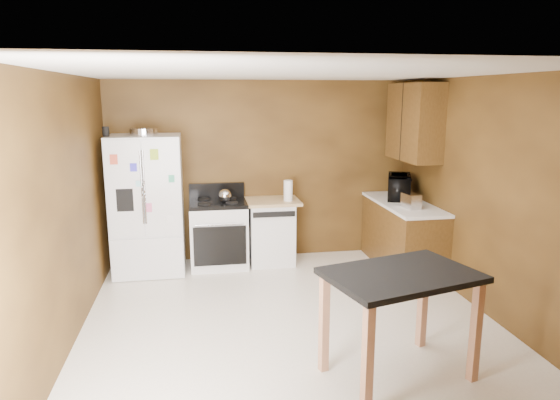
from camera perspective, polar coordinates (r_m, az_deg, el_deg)
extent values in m
plane|color=white|center=(5.27, 1.28, -13.96)|extent=(4.50, 4.50, 0.00)
plane|color=white|center=(4.74, 1.42, 14.33)|extent=(4.50, 4.50, 0.00)
plane|color=brown|center=(7.04, -2.10, 3.36)|extent=(4.20, 0.00, 4.20)
plane|color=brown|center=(2.77, 10.26, -10.60)|extent=(4.20, 0.00, 4.20)
plane|color=brown|center=(4.92, -23.44, -1.41)|extent=(0.00, 4.50, 4.50)
plane|color=brown|center=(5.63, 22.82, 0.24)|extent=(0.00, 4.50, 4.50)
cylinder|color=silver|center=(6.57, -15.35, 7.54)|extent=(0.36, 0.36, 0.09)
cylinder|color=black|center=(6.49, -19.29, 7.39)|extent=(0.08, 0.08, 0.12)
sphere|color=silver|center=(6.66, -6.32, 0.51)|extent=(0.18, 0.18, 0.18)
cylinder|color=white|center=(6.74, 0.94, 1.08)|extent=(0.14, 0.14, 0.28)
cylinder|color=#399453|center=(6.94, 0.88, 0.65)|extent=(0.12, 0.12, 0.10)
cube|color=silver|center=(6.49, 14.75, -0.10)|extent=(0.19, 0.27, 0.18)
imported|color=black|center=(7.01, 13.43, 1.35)|extent=(0.55, 0.64, 0.30)
cube|color=white|center=(6.71, -14.89, -0.51)|extent=(0.90, 0.75, 1.80)
cube|color=white|center=(6.31, -17.37, 1.15)|extent=(0.43, 0.02, 1.20)
cube|color=white|center=(6.26, -13.29, 1.30)|extent=(0.43, 0.02, 1.20)
cube|color=white|center=(6.50, -14.90, -6.59)|extent=(0.88, 0.02, 0.54)
cube|color=black|center=(6.32, -17.30, -0.01)|extent=(0.20, 0.01, 0.28)
cylinder|color=silver|center=(6.25, -15.51, 1.36)|extent=(0.02, 0.02, 0.90)
cylinder|color=silver|center=(6.25, -15.23, 1.37)|extent=(0.02, 0.02, 0.90)
cube|color=#E15234|center=(6.24, -18.48, 4.42)|extent=(0.09, 0.00, 0.12)
cube|color=#3F38EE|center=(6.22, -16.41, 3.60)|extent=(0.08, 0.00, 0.10)
cube|color=#ADD72D|center=(6.18, -14.19, 5.07)|extent=(0.10, 0.00, 0.13)
cube|color=#3FB183|center=(6.21, -12.30, 2.39)|extent=(0.07, 0.00, 0.09)
cube|color=pink|center=(6.30, -14.79, -0.85)|extent=(0.08, 0.00, 0.11)
cube|color=white|center=(6.31, -12.46, -2.10)|extent=(0.09, 0.00, 0.10)
cube|color=#A3F0F4|center=(6.25, -15.85, 1.80)|extent=(0.07, 0.00, 0.07)
cube|color=white|center=(6.85, -7.02, -4.05)|extent=(0.76, 0.65, 0.85)
cube|color=black|center=(6.74, -7.12, -0.36)|extent=(0.76, 0.65, 0.05)
cube|color=black|center=(7.00, -7.25, 1.14)|extent=(0.76, 0.06, 0.20)
cube|color=black|center=(6.54, -6.87, -5.23)|extent=(0.68, 0.02, 0.52)
cylinder|color=silver|center=(6.45, -6.94, -2.79)|extent=(0.62, 0.02, 0.02)
cylinder|color=black|center=(6.88, -8.68, 0.11)|extent=(0.17, 0.17, 0.02)
cylinder|color=black|center=(6.90, -5.69, 0.21)|extent=(0.17, 0.17, 0.02)
cylinder|color=black|center=(6.57, -8.63, -0.46)|extent=(0.17, 0.17, 0.02)
cylinder|color=black|center=(6.58, -5.50, -0.35)|extent=(0.17, 0.17, 0.02)
cube|color=white|center=(6.94, -1.07, -3.75)|extent=(0.60, 0.60, 0.85)
cube|color=black|center=(6.55, -0.68, -1.66)|extent=(0.56, 0.02, 0.07)
cube|color=tan|center=(6.83, -1.08, -0.15)|extent=(0.78, 0.62, 0.04)
cube|color=brown|center=(6.93, 13.81, -4.07)|extent=(0.60, 1.55, 0.86)
cube|color=white|center=(6.82, 14.00, -0.43)|extent=(0.63, 1.58, 0.04)
cube|color=brown|center=(6.82, 15.09, 8.60)|extent=(0.35, 1.05, 1.00)
cube|color=black|center=(6.75, 13.70, 8.63)|extent=(0.01, 0.01, 1.00)
cube|color=black|center=(4.16, 13.69, -8.33)|extent=(1.34, 1.06, 0.05)
cube|color=tan|center=(4.32, 5.06, -13.94)|extent=(0.08, 0.08, 0.84)
cube|color=tan|center=(4.87, 15.99, -11.25)|extent=(0.08, 0.08, 0.84)
cube|color=tan|center=(3.84, 9.98, -17.61)|extent=(0.08, 0.08, 0.84)
cube|color=tan|center=(4.45, 21.45, -13.92)|extent=(0.08, 0.08, 0.84)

